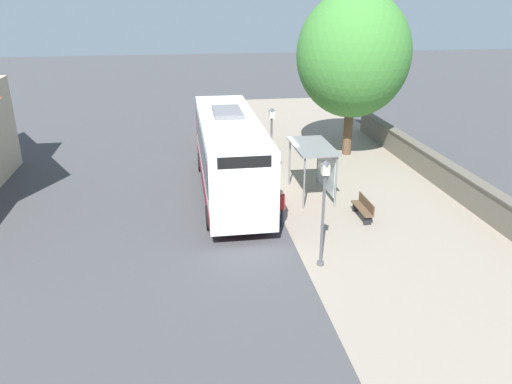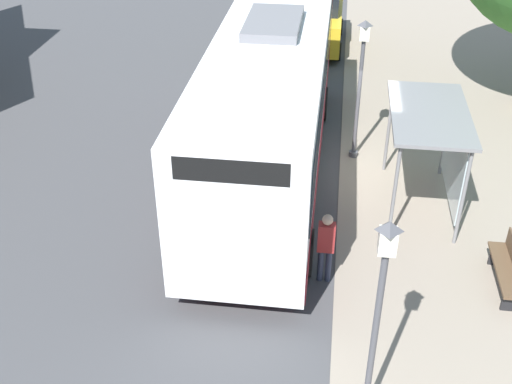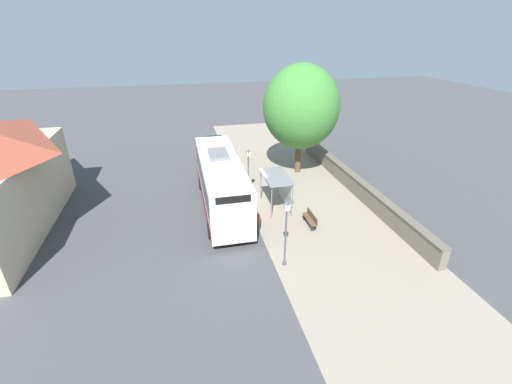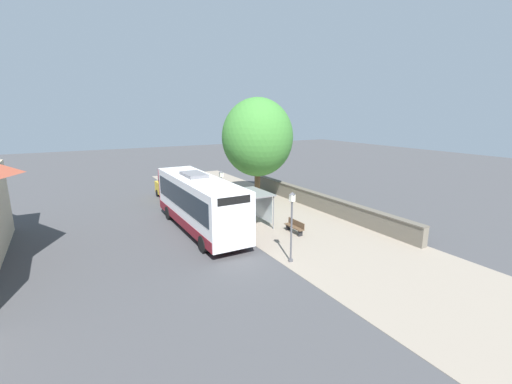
# 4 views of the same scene
# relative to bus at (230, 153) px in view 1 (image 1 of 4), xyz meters

# --- Properties ---
(ground_plane) EXTENTS (120.00, 120.00, 0.00)m
(ground_plane) POSITION_rel_bus_xyz_m (-1.85, -0.21, -1.98)
(ground_plane) COLOR #424244
(ground_plane) RESTS_ON ground
(sidewalk_plaza) EXTENTS (9.00, 44.00, 0.02)m
(sidewalk_plaza) POSITION_rel_bus_xyz_m (-6.35, -0.21, -1.97)
(sidewalk_plaza) COLOR gray
(sidewalk_plaza) RESTS_ON ground
(stone_wall) EXTENTS (0.60, 20.00, 1.35)m
(stone_wall) POSITION_rel_bus_xyz_m (-10.40, -0.21, -1.30)
(stone_wall) COLOR #6B6356
(stone_wall) RESTS_ON ground
(bus) EXTENTS (2.74, 10.96, 3.84)m
(bus) POSITION_rel_bus_xyz_m (0.00, 0.00, 0.00)
(bus) COLOR white
(bus) RESTS_ON ground
(bus_shelter) EXTENTS (1.73, 3.31, 2.45)m
(bus_shelter) POSITION_rel_bus_xyz_m (-3.87, 0.95, 0.07)
(bus_shelter) COLOR slate
(bus_shelter) RESTS_ON ground
(pedestrian) EXTENTS (0.34, 0.22, 1.61)m
(pedestrian) POSITION_rel_bus_xyz_m (-1.62, 4.07, -1.04)
(pedestrian) COLOR #2D3347
(pedestrian) RESTS_ON ground
(bench) EXTENTS (0.40, 1.75, 0.88)m
(bench) POSITION_rel_bus_xyz_m (-5.25, 3.82, -1.50)
(bench) COLOR brown
(bench) RESTS_ON ground
(street_lamp_near) EXTENTS (0.28, 0.28, 3.77)m
(street_lamp_near) POSITION_rel_bus_xyz_m (-2.19, -1.17, 0.28)
(street_lamp_near) COLOR #4C4C51
(street_lamp_near) RESTS_ON ground
(street_lamp_far) EXTENTS (0.28, 0.28, 3.88)m
(street_lamp_far) POSITION_rel_bus_xyz_m (-2.41, 7.40, 0.34)
(street_lamp_far) COLOR #4C4C51
(street_lamp_far) RESTS_ON ground
(shade_tree) EXTENTS (6.28, 6.28, 9.20)m
(shade_tree) POSITION_rel_bus_xyz_m (-7.46, -5.08, 3.75)
(shade_tree) COLOR brown
(shade_tree) RESTS_ON ground
(parked_car_behind_bus) EXTENTS (1.96, 4.31, 2.10)m
(parked_car_behind_bus) POSITION_rel_bus_xyz_m (-0.72, -9.78, -0.97)
(parked_car_behind_bus) COLOR gold
(parked_car_behind_bus) RESTS_ON ground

